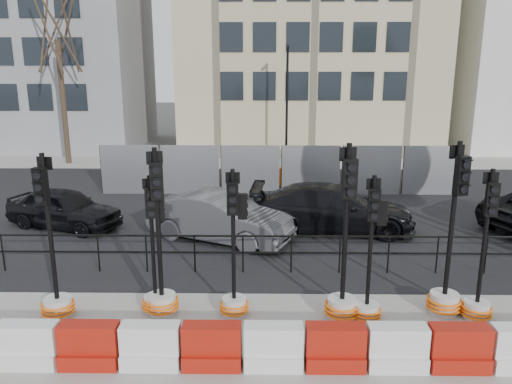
{
  "coord_description": "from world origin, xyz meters",
  "views": [
    {
      "loc": [
        -0.72,
        -10.39,
        5.05
      ],
      "look_at": [
        -0.9,
        3.0,
        1.64
      ],
      "focal_mm": 35.0,
      "sensor_mm": 36.0,
      "label": 1
    }
  ],
  "objects_px": {
    "traffic_signal_a": "(55,285)",
    "car_a": "(64,208)",
    "traffic_signal_d": "(234,282)",
    "car_c": "(332,208)",
    "traffic_signal_h": "(479,290)"
  },
  "relations": [
    {
      "from": "car_a",
      "to": "traffic_signal_d",
      "type": "bearing_deg",
      "value": -114.18
    },
    {
      "from": "car_a",
      "to": "car_c",
      "type": "bearing_deg",
      "value": -70.97
    },
    {
      "from": "traffic_signal_h",
      "to": "car_c",
      "type": "relative_size",
      "value": 0.6
    },
    {
      "from": "traffic_signal_d",
      "to": "car_c",
      "type": "height_order",
      "value": "traffic_signal_d"
    },
    {
      "from": "traffic_signal_h",
      "to": "car_a",
      "type": "bearing_deg",
      "value": 155.49
    },
    {
      "from": "traffic_signal_d",
      "to": "car_c",
      "type": "bearing_deg",
      "value": 62.24
    },
    {
      "from": "car_c",
      "to": "traffic_signal_h",
      "type": "bearing_deg",
      "value": -153.37
    },
    {
      "from": "car_a",
      "to": "traffic_signal_a",
      "type": "bearing_deg",
      "value": -139.6
    },
    {
      "from": "car_a",
      "to": "car_c",
      "type": "xyz_separation_m",
      "value": [
        8.5,
        -0.24,
        0.09
      ]
    },
    {
      "from": "traffic_signal_a",
      "to": "traffic_signal_d",
      "type": "bearing_deg",
      "value": 12.18
    },
    {
      "from": "car_a",
      "to": "traffic_signal_h",
      "type": "bearing_deg",
      "value": -97.89
    },
    {
      "from": "traffic_signal_d",
      "to": "car_a",
      "type": "distance_m",
      "value": 8.1
    },
    {
      "from": "traffic_signal_a",
      "to": "car_a",
      "type": "relative_size",
      "value": 0.84
    },
    {
      "from": "traffic_signal_h",
      "to": "car_c",
      "type": "height_order",
      "value": "traffic_signal_h"
    },
    {
      "from": "traffic_signal_a",
      "to": "car_a",
      "type": "height_order",
      "value": "traffic_signal_a"
    }
  ]
}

